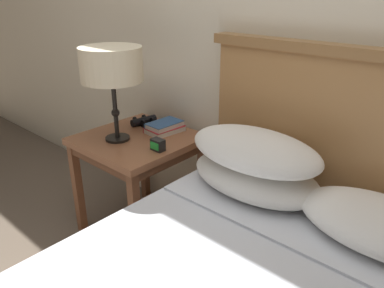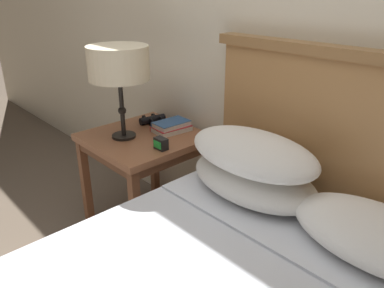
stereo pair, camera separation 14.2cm
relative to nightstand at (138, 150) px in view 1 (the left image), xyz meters
The scene contains 7 objects.
wall_back 1.03m from the nightstand, 30.99° to the left, with size 8.00×0.06×2.60m.
nightstand is the anchor object (origin of this frame).
table_lamp 0.49m from the nightstand, 117.97° to the right, with size 0.31×0.31×0.49m.
book_on_nightstand 0.19m from the nightstand, 69.63° to the left, with size 0.16×0.22×0.03m.
book_stacked_on_top 0.20m from the nightstand, 70.11° to the left, with size 0.13×0.20×0.03m.
binoculars_pair 0.22m from the nightstand, 128.10° to the left, with size 0.15×0.16×0.05m.
alarm_clock 0.25m from the nightstand, 13.11° to the right, with size 0.07×0.05×0.06m.
Camera 1 is at (0.91, -0.62, 1.37)m, focal length 35.00 mm.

